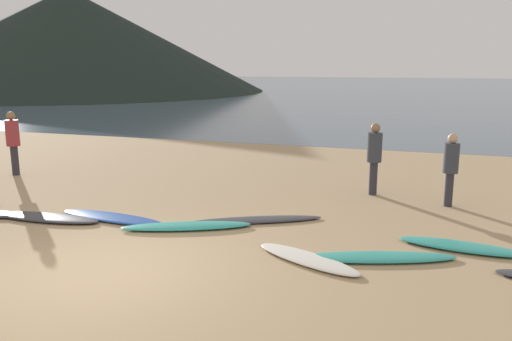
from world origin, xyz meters
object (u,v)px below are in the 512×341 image
surfboard_6 (308,259)px  surfboard_7 (377,257)px  surfboard_8 (462,246)px  person_3 (13,138)px  surfboard_2 (47,217)px  surfboard_3 (112,217)px  person_0 (374,153)px  surfboard_5 (256,220)px  surfboard_4 (187,226)px  person_2 (451,164)px

surfboard_6 → surfboard_7: bearing=47.7°
surfboard_8 → person_3: bearing=175.4°
surfboard_6 → surfboard_7: size_ratio=0.76×
surfboard_2 → surfboard_3: 1.33m
surfboard_3 → surfboard_8: 6.66m
surfboard_3 → person_0: size_ratio=1.44×
surfboard_6 → surfboard_5: bearing=155.4°
surfboard_3 → surfboard_4: surfboard_4 is taller
person_3 → surfboard_8: bearing=-174.9°
person_0 → surfboard_6: bearing=-144.6°
surfboard_4 → surfboard_6: size_ratio=1.25×
surfboard_8 → person_2: person_2 is taller
person_0 → surfboard_4: bearing=-177.4°
surfboard_4 → surfboard_5: 1.42m
person_2 → person_3: (-11.55, -0.38, 0.10)m
person_0 → person_2: (1.70, -0.52, -0.06)m
surfboard_5 → person_3: 8.20m
person_2 → surfboard_8: bearing=151.8°
surfboard_2 → surfboard_4: size_ratio=0.95×
surfboard_3 → surfboard_7: surfboard_3 is taller
surfboard_5 → person_3: bearing=139.3°
surfboard_6 → person_0: bearing=109.4°
surfboard_5 → surfboard_8: size_ratio=1.28×
surfboard_2 → person_2: bearing=22.1°
person_0 → surfboard_8: bearing=-109.1°
surfboard_8 → person_2: bearing=100.1°
person_0 → surfboard_2: bearing=166.6°
surfboard_5 → surfboard_4: bearing=-169.2°
surfboard_2 → surfboard_6: size_ratio=1.19×
person_2 → person_0: bearing=41.6°
surfboard_5 → person_2: (3.68, 2.42, 0.92)m
surfboard_4 → person_3: bearing=132.7°
surfboard_2 → surfboard_7: size_ratio=0.91×
surfboard_7 → person_3: size_ratio=1.44×
surfboard_7 → person_3: bearing=143.2°
surfboard_7 → person_0: bearing=78.0°
person_2 → person_3: bearing=60.7°
surfboard_6 → surfboard_8: bearing=55.8°
surfboard_3 → surfboard_6: bearing=-6.9°
person_3 → surfboard_4: bearing=173.6°
surfboard_5 → person_0: bearing=29.9°
surfboard_5 → person_2: size_ratio=1.64×
surfboard_4 → person_2: (4.81, 3.28, 0.91)m
surfboard_5 → person_0: (1.98, 2.95, 0.99)m
surfboard_2 → surfboard_3: (1.25, 0.44, -0.01)m
surfboard_2 → surfboard_5: surfboard_2 is taller
surfboard_7 → person_0: size_ratio=1.50×
surfboard_3 → person_2: size_ratio=1.54×
surfboard_6 → person_2: size_ratio=1.22×
surfboard_2 → surfboard_5: (4.07, 1.23, -0.01)m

